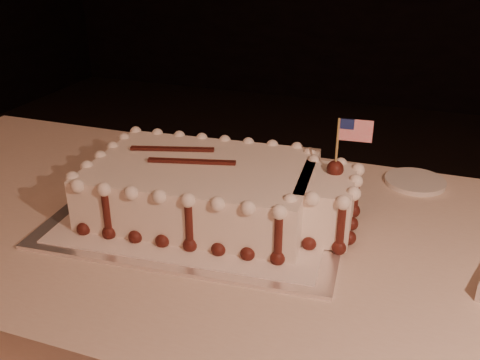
% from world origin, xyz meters
% --- Properties ---
extents(cake_board, '(0.61, 0.47, 0.01)m').
position_xyz_m(cake_board, '(-0.36, 0.62, 0.75)').
color(cake_board, white).
rests_on(cake_board, banquet_table).
extents(doily, '(0.54, 0.43, 0.00)m').
position_xyz_m(doily, '(-0.36, 0.62, 0.76)').
color(doily, white).
rests_on(doily, cake_board).
extents(sheet_cake, '(0.55, 0.34, 0.22)m').
position_xyz_m(sheet_cake, '(-0.33, 0.62, 0.81)').
color(sheet_cake, white).
rests_on(sheet_cake, doily).
extents(side_plate, '(0.14, 0.14, 0.01)m').
position_xyz_m(side_plate, '(0.04, 0.92, 0.76)').
color(side_plate, silver).
rests_on(side_plate, banquet_table).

